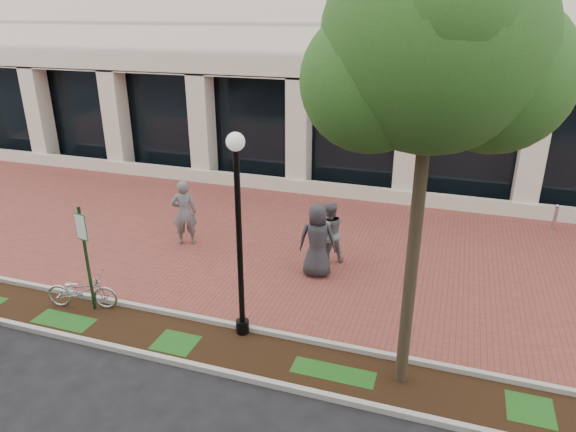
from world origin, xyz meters
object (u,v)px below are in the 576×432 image
(street_tree, at_px, (437,56))
(pedestrian_left, at_px, (184,213))
(pedestrian_right, at_px, (317,240))
(locked_bicycle, at_px, (82,291))
(pedestrian_mid, at_px, (329,232))
(lamppost, at_px, (239,227))
(parking_sign, at_px, (84,247))
(bollard, at_px, (555,217))

(street_tree, relative_size, pedestrian_left, 3.94)
(pedestrian_left, relative_size, pedestrian_right, 0.99)
(locked_bicycle, distance_m, pedestrian_mid, 6.33)
(locked_bicycle, bearing_deg, pedestrian_left, -22.11)
(lamppost, bearing_deg, pedestrian_mid, 76.90)
(parking_sign, relative_size, street_tree, 0.33)
(parking_sign, xyz_separation_m, lamppost, (3.61, 0.25, 0.85))
(locked_bicycle, xyz_separation_m, bollard, (10.99, 8.44, 0.00))
(locked_bicycle, height_order, pedestrian_left, pedestrian_left)
(lamppost, xyz_separation_m, pedestrian_right, (0.81, 3.01, -1.48))
(locked_bicycle, bearing_deg, pedestrian_mid, -64.00)
(parking_sign, bearing_deg, locked_bicycle, -172.14)
(street_tree, bearing_deg, locked_bicycle, 178.44)
(pedestrian_mid, xyz_separation_m, bollard, (6.18, 4.35, -0.43))
(parking_sign, distance_m, pedestrian_left, 3.98)
(locked_bicycle, bearing_deg, parking_sign, -108.34)
(pedestrian_right, bearing_deg, street_tree, 118.78)
(street_tree, height_order, pedestrian_mid, street_tree)
(parking_sign, relative_size, pedestrian_left, 1.30)
(pedestrian_left, xyz_separation_m, bollard, (10.46, 4.55, -0.54))
(locked_bicycle, height_order, pedestrian_mid, pedestrian_mid)
(street_tree, height_order, pedestrian_left, street_tree)
(locked_bicycle, xyz_separation_m, pedestrian_right, (4.72, 3.25, 0.54))
(locked_bicycle, distance_m, pedestrian_left, 3.97)
(lamppost, bearing_deg, bollard, 49.23)
(pedestrian_mid, distance_m, bollard, 7.57)
(pedestrian_mid, relative_size, bollard, 2.02)
(pedestrian_left, height_order, bollard, pedestrian_left)
(lamppost, relative_size, street_tree, 0.57)
(pedestrian_mid, bearing_deg, street_tree, 88.63)
(parking_sign, height_order, lamppost, lamppost)
(lamppost, height_order, street_tree, street_tree)
(parking_sign, distance_m, street_tree, 8.22)
(bollard, bearing_deg, parking_sign, -141.64)
(street_tree, distance_m, pedestrian_mid, 7.03)
(lamppost, xyz_separation_m, pedestrian_left, (-3.38, 3.67, -1.49))
(pedestrian_right, bearing_deg, locked_bicycle, 25.80)
(pedestrian_left, distance_m, pedestrian_mid, 4.28)
(lamppost, height_order, pedestrian_mid, lamppost)
(lamppost, relative_size, pedestrian_left, 2.23)
(bollard, bearing_deg, pedestrian_left, -156.52)
(parking_sign, relative_size, bollard, 2.94)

